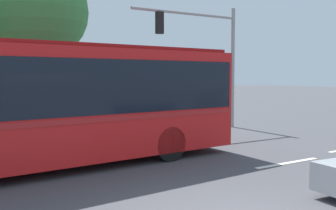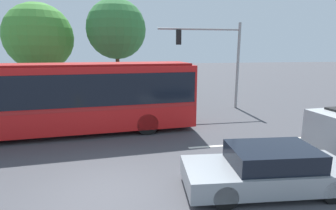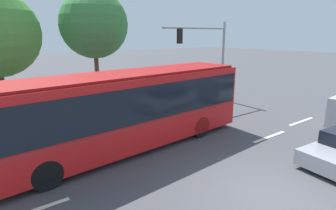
{
  "view_description": "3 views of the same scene",
  "coord_description": "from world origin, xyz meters",
  "px_view_note": "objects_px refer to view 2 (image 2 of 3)",
  "views": [
    {
      "loc": [
        -4.21,
        -4.38,
        2.45
      ],
      "look_at": [
        2.4,
        6.2,
        1.5
      ],
      "focal_mm": 41.39,
      "sensor_mm": 36.0,
      "label": 1
    },
    {
      "loc": [
        0.58,
        -6.53,
        3.85
      ],
      "look_at": [
        2.63,
        5.07,
        1.33
      ],
      "focal_mm": 27.52,
      "sensor_mm": 36.0,
      "label": 2
    },
    {
      "loc": [
        -6.92,
        -4.05,
        4.78
      ],
      "look_at": [
        -0.44,
        4.69,
        1.94
      ],
      "focal_mm": 29.24,
      "sensor_mm": 36.0,
      "label": 3
    }
  ],
  "objects_px": {
    "city_bus": "(74,94)",
    "street_tree_left": "(39,37)",
    "sedan_foreground": "(268,170)",
    "street_tree_centre": "(116,29)",
    "traffic_light_pole": "(218,52)"
  },
  "relations": [
    {
      "from": "city_bus",
      "to": "street_tree_left",
      "type": "xyz_separation_m",
      "value": [
        -3.66,
        8.47,
        2.92
      ]
    },
    {
      "from": "street_tree_centre",
      "to": "street_tree_left",
      "type": "bearing_deg",
      "value": 174.6
    },
    {
      "from": "street_tree_left",
      "to": "street_tree_centre",
      "type": "distance_m",
      "value": 5.64
    },
    {
      "from": "street_tree_left",
      "to": "street_tree_centre",
      "type": "bearing_deg",
      "value": -5.4
    },
    {
      "from": "traffic_light_pole",
      "to": "street_tree_left",
      "type": "height_order",
      "value": "street_tree_left"
    },
    {
      "from": "sedan_foreground",
      "to": "traffic_light_pole",
      "type": "bearing_deg",
      "value": -97.77
    },
    {
      "from": "city_bus",
      "to": "street_tree_left",
      "type": "distance_m",
      "value": 9.68
    },
    {
      "from": "city_bus",
      "to": "street_tree_left",
      "type": "height_order",
      "value": "street_tree_left"
    },
    {
      "from": "sedan_foreground",
      "to": "street_tree_left",
      "type": "bearing_deg",
      "value": -51.67
    },
    {
      "from": "sedan_foreground",
      "to": "street_tree_centre",
      "type": "distance_m",
      "value": 15.57
    },
    {
      "from": "sedan_foreground",
      "to": "traffic_light_pole",
      "type": "relative_size",
      "value": 0.85
    },
    {
      "from": "street_tree_centre",
      "to": "sedan_foreground",
      "type": "bearing_deg",
      "value": -73.4
    },
    {
      "from": "city_bus",
      "to": "street_tree_centre",
      "type": "distance_m",
      "value": 8.89
    },
    {
      "from": "city_bus",
      "to": "traffic_light_pole",
      "type": "xyz_separation_m",
      "value": [
        8.38,
        3.81,
        1.86
      ]
    },
    {
      "from": "traffic_light_pole",
      "to": "sedan_foreground",
      "type": "bearing_deg",
      "value": 77.57
    }
  ]
}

